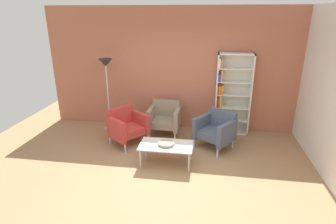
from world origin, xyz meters
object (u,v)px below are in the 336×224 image
Objects in this scene: armchair_corner_red at (165,118)px; floor_lamp_torchiere at (106,71)px; bookshelf_tall at (230,95)px; armchair_by_bookshelf at (216,129)px; decorative_bowl at (166,143)px; armchair_near_window at (127,126)px; coffee_table_low at (166,146)px.

floor_lamp_torchiere is (-1.41, 0.14, 1.03)m from armchair_corner_red.
armchair_corner_red is 0.45× the size of floor_lamp_torchiere.
bookshelf_tall reaches higher than armchair_by_bookshelf.
floor_lamp_torchiere is at bearing 138.27° from decorative_bowl.
armchair_by_bookshelf is at bearing -48.55° from armchair_near_window.
armchair_corner_red is at bearing 100.43° from coffee_table_low.
armchair_near_window is at bearing 143.05° from decorative_bowl.
coffee_table_low is at bearing -78.14° from armchair_corner_red.
decorative_bowl is at bearing -88.37° from armchair_near_window.
bookshelf_tall is at bearing 4.51° from floor_lamp_torchiere.
floor_lamp_torchiere is at bearing 80.75° from armchair_near_window.
bookshelf_tall reaches higher than armchair_near_window.
floor_lamp_torchiere reaches higher than coffee_table_low.
armchair_near_window is 1.94m from armchair_by_bookshelf.
armchair_corner_red reaches higher than coffee_table_low.
armchair_corner_red is at bearing -5.61° from floor_lamp_torchiere.
armchair_corner_red is at bearing -166.20° from bookshelf_tall.
armchair_corner_red is 1.75m from floor_lamp_torchiere.
armchair_by_bookshelf is (0.94, 0.85, 0.05)m from coffee_table_low.
floor_lamp_torchiere reaches higher than armchair_by_bookshelf.
bookshelf_tall is at bearing 53.79° from coffee_table_low.
armchair_by_bookshelf is (1.93, 0.10, 0.00)m from armchair_near_window.
floor_lamp_torchiere reaches higher than armchair_near_window.
armchair_corner_red is (-0.25, 1.34, 0.05)m from coffee_table_low.
armchair_corner_red is (-0.25, 1.34, -0.02)m from decorative_bowl.
decorative_bowl is at bearing -78.14° from armchair_corner_red.
bookshelf_tall is at bearing 105.10° from armchair_by_bookshelf.
decorative_bowl is 1.25m from armchair_near_window.
armchair_near_window is 1.42m from floor_lamp_torchiere.
bookshelf_tall is 2.44× the size of armchair_corner_red.
floor_lamp_torchiere reaches higher than decorative_bowl.
armchair_by_bookshelf is at bearing 42.09° from decorative_bowl.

